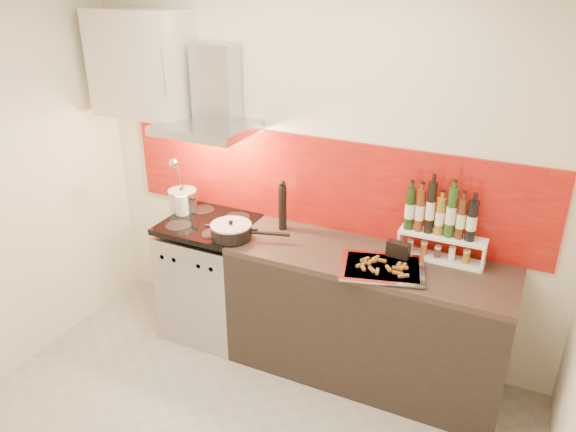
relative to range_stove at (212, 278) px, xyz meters
The scene contains 13 objects.
back_wall 1.15m from the range_stove, 23.53° to the left, with size 3.40×0.02×2.60m, color silver.
backsplash 1.12m from the range_stove, 21.33° to the left, with size 3.00×0.02×0.64m, color maroon.
range_stove is the anchor object (origin of this frame).
counter 1.20m from the range_stove, ahead, with size 1.80×0.60×0.90m.
range_hood 1.31m from the range_stove, 90.00° to the left, with size 0.62×0.50×0.61m.
upper_cabinet 1.61m from the range_stove, 166.72° to the left, with size 0.70×0.35×0.72m, color beige.
stock_pot 0.62m from the range_stove, 160.07° to the left, with size 0.21×0.21×0.18m.
saute_pan 0.61m from the range_stove, 26.37° to the right, with size 0.52×0.28×0.13m.
utensil_jar 0.64m from the range_stove, behind, with size 0.10×0.14×0.46m.
pepper_mill 0.83m from the range_stove, 14.97° to the left, with size 0.06×0.06×0.36m.
step_shelf 1.73m from the range_stove, ahead, with size 0.53×0.14×0.50m.
caddy_box 1.46m from the range_stove, ahead, with size 0.14×0.06×0.12m, color black.
baking_tray 1.40m from the range_stove, ahead, with size 0.58×0.50×0.03m.
Camera 1 is at (1.37, -1.91, 2.60)m, focal length 35.00 mm.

